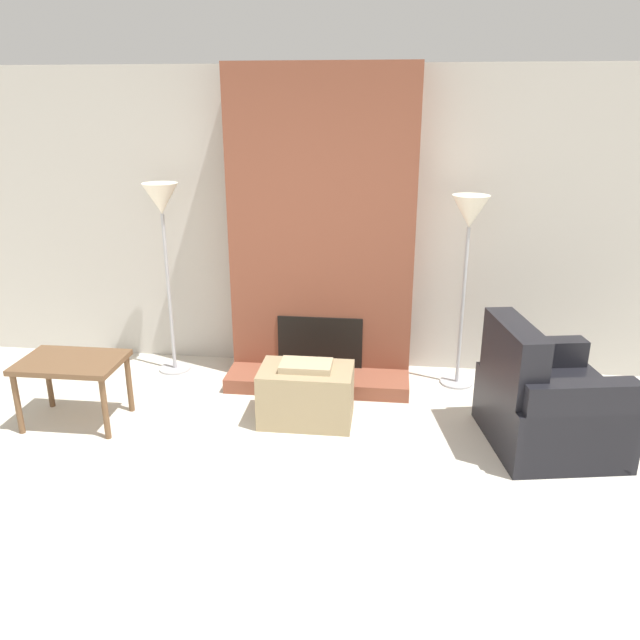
# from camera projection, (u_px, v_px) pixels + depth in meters

# --- Properties ---
(ground_plane) EXTENTS (24.00, 24.00, 0.00)m
(ground_plane) POSITION_uv_depth(u_px,v_px,m) (261.00, 590.00, 3.12)
(ground_plane) COLOR beige
(wall_back) EXTENTS (7.92, 0.06, 2.60)m
(wall_back) POSITION_uv_depth(u_px,v_px,m) (325.00, 224.00, 5.44)
(wall_back) COLOR #BCB7AD
(wall_back) RESTS_ON ground_plane
(fireplace) EXTENTS (1.54, 0.77, 2.60)m
(fireplace) POSITION_uv_depth(u_px,v_px,m) (322.00, 236.00, 5.24)
(fireplace) COLOR brown
(fireplace) RESTS_ON ground_plane
(ottoman) EXTENTS (0.70, 0.44, 0.48)m
(ottoman) POSITION_uv_depth(u_px,v_px,m) (306.00, 394.00, 4.71)
(ottoman) COLOR #998460
(ottoman) RESTS_ON ground_plane
(armchair) EXTENTS (0.98, 1.03, 0.91)m
(armchair) POSITION_uv_depth(u_px,v_px,m) (542.00, 405.00, 4.36)
(armchair) COLOR black
(armchair) RESTS_ON ground_plane
(side_table) EXTENTS (0.75, 0.51, 0.51)m
(side_table) POSITION_uv_depth(u_px,v_px,m) (72.00, 368.00, 4.62)
(side_table) COLOR brown
(side_table) RESTS_ON ground_plane
(floor_lamp_left) EXTENTS (0.30, 0.30, 1.67)m
(floor_lamp_left) POSITION_uv_depth(u_px,v_px,m) (162.00, 214.00, 5.21)
(floor_lamp_left) COLOR #ADADB2
(floor_lamp_left) RESTS_ON ground_plane
(floor_lamp_right) EXTENTS (0.30, 0.30, 1.62)m
(floor_lamp_right) POSITION_uv_depth(u_px,v_px,m) (469.00, 227.00, 4.95)
(floor_lamp_right) COLOR #ADADB2
(floor_lamp_right) RESTS_ON ground_plane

